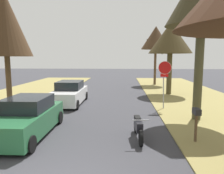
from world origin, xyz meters
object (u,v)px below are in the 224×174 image
object	(u,v)px
parked_motorcycle	(138,127)
curbside_mailbox	(196,115)
street_tree_right_mid_b	(170,39)
parked_sedan_white	(69,93)
parked_sedan_green	(27,118)
street_tree_left_mid_a	(5,24)
stop_sign_far	(164,74)
street_tree_right_far	(156,38)

from	to	relation	value
parked_motorcycle	curbside_mailbox	world-z (taller)	curbside_mailbox
street_tree_right_mid_b	parked_motorcycle	world-z (taller)	street_tree_right_mid_b
street_tree_right_mid_b	parked_sedan_white	world-z (taller)	street_tree_right_mid_b
parked_sedan_green	street_tree_left_mid_a	bearing A→B (deg)	126.42
parked_sedan_green	parked_motorcycle	world-z (taller)	parked_sedan_green
stop_sign_far	parked_sedan_green	size ratio (longest dim) A/B	0.67
stop_sign_far	street_tree_right_mid_b	xyz separation A→B (m)	(1.45, 5.56, 2.65)
stop_sign_far	curbside_mailbox	bearing A→B (deg)	-87.79
parked_sedan_green	parked_motorcycle	distance (m)	4.59
parked_sedan_white	street_tree_right_far	bearing A→B (deg)	56.01
parked_sedan_white	curbside_mailbox	size ratio (longest dim) A/B	3.47
stop_sign_far	parked_sedan_white	world-z (taller)	stop_sign_far
stop_sign_far	street_tree_left_mid_a	bearing A→B (deg)	-171.62
street_tree_right_mid_b	curbside_mailbox	size ratio (longest dim) A/B	4.83
street_tree_right_far	parked_sedan_green	distance (m)	19.51
street_tree_left_mid_a	street_tree_right_mid_b	bearing A→B (deg)	33.07
stop_sign_far	parked_sedan_green	distance (m)	8.30
street_tree_right_mid_b	street_tree_left_mid_a	distance (m)	12.66
parked_motorcycle	parked_sedan_white	bearing A→B (deg)	124.12
parked_motorcycle	stop_sign_far	bearing A→B (deg)	69.54
parked_sedan_white	curbside_mailbox	bearing A→B (deg)	-45.90
street_tree_right_far	parked_motorcycle	bearing A→B (deg)	-100.10
street_tree_right_far	parked_sedan_green	bearing A→B (deg)	-113.99
street_tree_right_mid_b	curbside_mailbox	distance (m)	11.69
street_tree_left_mid_a	parked_sedan_white	distance (m)	5.84
parked_sedan_white	curbside_mailbox	world-z (taller)	parked_sedan_white
parked_motorcycle	street_tree_right_mid_b	bearing A→B (deg)	72.53
street_tree_right_far	parked_sedan_green	size ratio (longest dim) A/B	1.54
street_tree_right_far	street_tree_right_mid_b	bearing A→B (deg)	-87.85
stop_sign_far	parked_sedan_green	world-z (taller)	stop_sign_far
stop_sign_far	street_tree_left_mid_a	distance (m)	9.70
street_tree_right_mid_b	street_tree_right_far	distance (m)	6.82
street_tree_right_mid_b	parked_sedan_green	size ratio (longest dim) A/B	1.39
stop_sign_far	parked_sedan_white	distance (m)	6.57
street_tree_left_mid_a	curbside_mailbox	xyz separation A→B (m)	(9.37, -4.09, -4.02)
street_tree_left_mid_a	parked_motorcycle	world-z (taller)	street_tree_left_mid_a
stop_sign_far	parked_motorcycle	bearing A→B (deg)	-110.46
street_tree_right_mid_b	stop_sign_far	bearing A→B (deg)	-104.59
parked_sedan_green	street_tree_right_mid_b	bearing A→B (deg)	52.89
street_tree_right_mid_b	street_tree_left_mid_a	xyz separation A→B (m)	(-10.61, -6.91, 0.25)
street_tree_right_mid_b	parked_sedan_white	xyz separation A→B (m)	(-7.73, -4.30, -4.10)
stop_sign_far	parked_sedan_green	bearing A→B (deg)	-142.72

